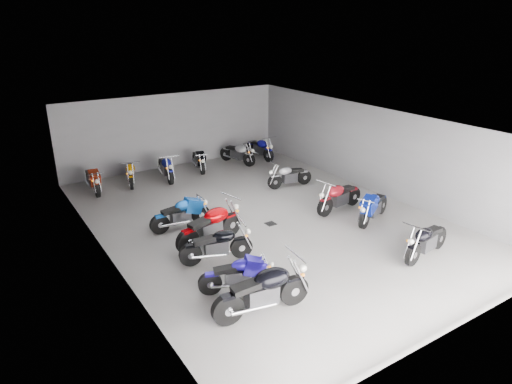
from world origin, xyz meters
TOP-DOWN VIEW (x-y plane):
  - ground at (0.00, 0.00)m, footprint 14.00×14.00m
  - wall_back at (0.00, 7.00)m, footprint 10.00×0.10m
  - wall_left at (-5.00, 0.00)m, footprint 0.10×14.00m
  - wall_right at (5.00, 0.00)m, footprint 0.10×14.00m
  - ceiling at (0.00, 0.00)m, footprint 10.00×14.00m
  - drain_grate at (0.00, -0.50)m, footprint 0.32×0.32m
  - motorcycle_left_a at (-2.84, -4.32)m, footprint 2.37×0.53m
  - motorcycle_left_b at (-2.85, -3.26)m, footprint 1.80×0.80m
  - motorcycle_left_c at (-2.57, -1.69)m, footprint 2.00×0.65m
  - motorcycle_left_d at (-2.23, -0.67)m, footprint 2.32×0.66m
  - motorcycle_left_e at (-2.52, 0.77)m, footprint 2.01×0.39m
  - motorcycle_right_a at (2.37, -4.59)m, footprint 2.06×0.54m
  - motorcycle_right_c at (2.92, -2.10)m, footprint 1.98×0.90m
  - motorcycle_right_d at (2.57, -0.87)m, footprint 2.15×0.53m
  - motorcycle_right_f at (2.58, 1.97)m, footprint 1.89×0.45m
  - motorcycle_back_a at (-4.00, 5.57)m, footprint 0.42×2.03m
  - motorcycle_back_b at (-2.51, 5.65)m, footprint 0.73×1.94m
  - motorcycle_back_c at (-1.11, 5.43)m, footprint 0.53×2.11m
  - motorcycle_back_d at (0.54, 5.78)m, footprint 0.58×1.90m
  - motorcycle_back_e at (2.46, 5.70)m, footprint 0.73×1.99m
  - motorcycle_back_f at (3.75, 5.84)m, footprint 0.42×2.08m

SIDE VIEW (x-z plane):
  - ground at x=0.00m, z-range 0.00..0.00m
  - drain_grate at x=0.00m, z-range 0.00..0.01m
  - motorcycle_left_b at x=-2.85m, z-range 0.04..0.87m
  - motorcycle_right_f at x=2.58m, z-range 0.04..0.87m
  - motorcycle_back_d at x=0.54m, z-range 0.04..0.89m
  - motorcycle_back_b at x=-2.51m, z-range 0.04..0.92m
  - motorcycle_left_e at x=-2.52m, z-range 0.04..0.92m
  - motorcycle_left_c at x=-2.57m, z-range 0.04..0.93m
  - motorcycle_back_a at x=-4.00m, z-range 0.04..0.93m
  - motorcycle_back_e at x=2.46m, z-range 0.04..0.94m
  - motorcycle_right_a at x=2.37m, z-range 0.04..0.95m
  - motorcycle_right_c at x=2.92m, z-range 0.04..0.96m
  - motorcycle_back_f at x=3.75m, z-range 0.04..0.96m
  - motorcycle_back_c at x=-1.11m, z-range 0.04..0.97m
  - motorcycle_right_d at x=2.57m, z-range 0.04..0.99m
  - motorcycle_left_d at x=-2.23m, z-range 0.05..1.07m
  - motorcycle_left_a at x=-2.84m, z-range 0.05..1.09m
  - wall_back at x=0.00m, z-range 0.00..3.20m
  - wall_left at x=-5.00m, z-range 0.00..3.20m
  - wall_right at x=5.00m, z-range 0.00..3.20m
  - ceiling at x=0.00m, z-range 3.20..3.24m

